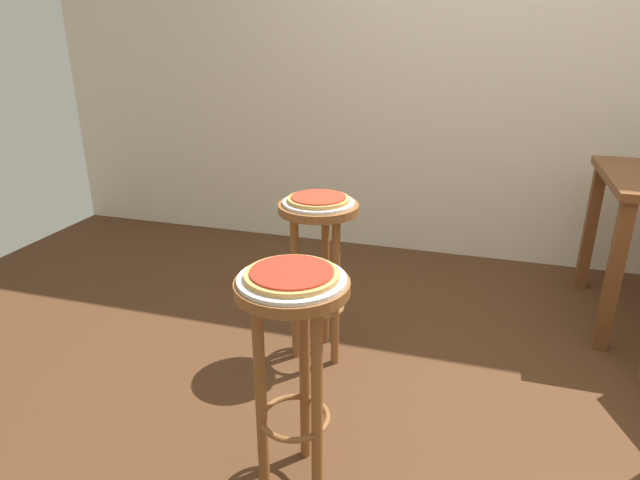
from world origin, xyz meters
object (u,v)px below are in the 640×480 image
Objects in this scene: serving_plate_foreground at (292,279)px; serving_plate_middle at (319,203)px; pizza_middle at (319,199)px; stool_foreground at (293,343)px; pizza_foreground at (292,274)px; stool_middle at (319,249)px.

serving_plate_foreground is 1.06× the size of serving_plate_middle.
pizza_middle is at bearing 180.00° from serving_plate_middle.
serving_plate_middle is at bearing 101.22° from stool_foreground.
stool_middle is (-0.15, 0.74, -0.23)m from pizza_foreground.
stool_middle is at bearing 180.00° from serving_plate_middle.
serving_plate_foreground reaches higher than stool_foreground.
stool_foreground is 1.00× the size of stool_middle.
pizza_foreground is 1.06× the size of pizza_middle.
pizza_middle is (-0.15, 0.74, 0.23)m from stool_foreground.
stool_middle is (-0.15, 0.74, -0.21)m from serving_plate_foreground.
stool_foreground is 2.26× the size of serving_plate_foreground.
stool_foreground is 2.40× the size of serving_plate_middle.
serving_plate_foreground is at bearing -78.78° from pizza_middle.
pizza_foreground is at bearing -78.78° from serving_plate_middle.
pizza_foreground is at bearing 45.00° from serving_plate_foreground.
serving_plate_middle is at bearing 0.00° from pizza_middle.
stool_foreground is 0.79m from pizza_middle.
stool_middle is 0.21m from serving_plate_middle.
serving_plate_middle is at bearing 101.22° from serving_plate_foreground.
stool_foreground is 0.21m from serving_plate_foreground.
pizza_foreground is 0.75m from serving_plate_middle.
stool_middle is 0.23m from pizza_middle.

